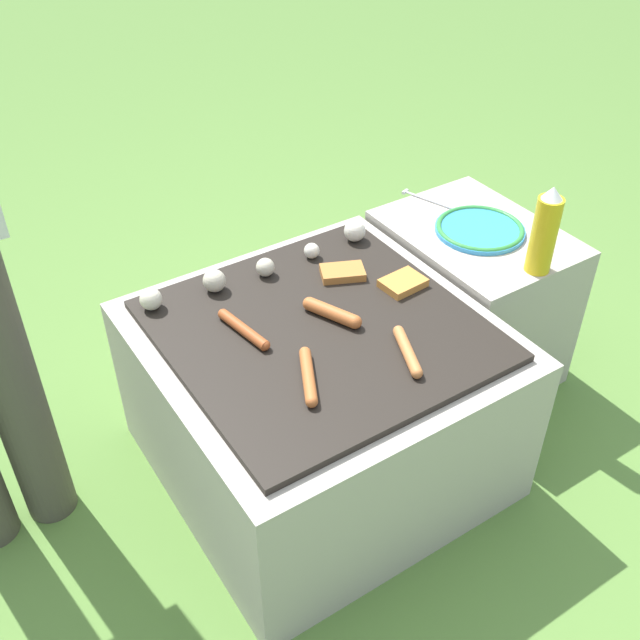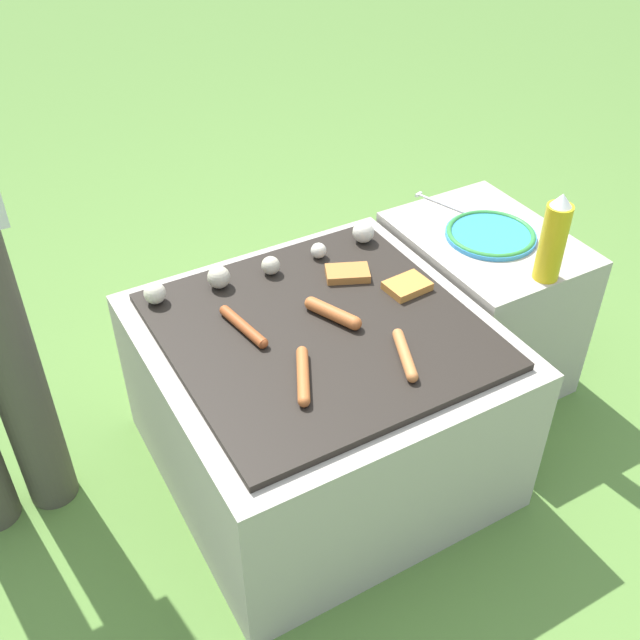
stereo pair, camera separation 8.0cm
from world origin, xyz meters
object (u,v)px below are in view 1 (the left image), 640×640
Objects in this scene: sausage_front_center at (407,351)px; condiment_bottle at (545,232)px; fork_utensil at (432,201)px; plate_colorful at (480,229)px.

condiment_bottle reaches higher than sausage_front_center.
sausage_front_center is 0.67× the size of condiment_bottle.
fork_utensil is (0.00, 0.41, -0.11)m from condiment_bottle.
plate_colorful is 1.04× the size of condiment_bottle.
fork_utensil is at bearing 89.95° from condiment_bottle.
condiment_bottle is 0.42m from fork_utensil.
condiment_bottle is 1.12× the size of fork_utensil.
sausage_front_center is 0.56m from plate_colorful.
plate_colorful is at bearing 31.47° from sausage_front_center.
sausage_front_center is at bearing -148.53° from plate_colorful.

